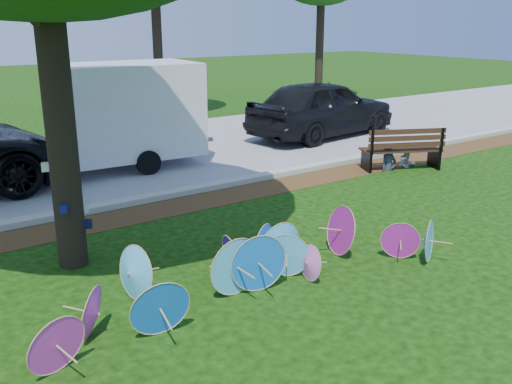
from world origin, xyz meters
TOP-DOWN VIEW (x-y plane):
  - ground at (0.00, 0.00)m, footprint 90.00×90.00m
  - mulch_strip at (0.00, 4.50)m, footprint 90.00×1.00m
  - curb at (0.00, 5.20)m, footprint 90.00×0.30m
  - street at (0.00, 9.35)m, footprint 90.00×8.00m
  - parasol_pile at (-0.52, 0.63)m, footprint 6.36×2.05m
  - dark_pickup at (7.56, 8.28)m, footprint 5.61×2.81m
  - cargo_trailer at (0.98, 8.19)m, footprint 3.42×2.28m
  - park_bench at (6.37, 3.99)m, footprint 2.18×1.57m
  - person_left at (6.02, 4.04)m, footprint 0.49×0.33m
  - person_right at (6.72, 4.04)m, footprint 0.59×0.52m

SIDE VIEW (x-z plane):
  - ground at x=0.00m, z-range 0.00..0.00m
  - mulch_strip at x=0.00m, z-range 0.00..0.01m
  - street at x=0.00m, z-range 0.00..0.01m
  - curb at x=0.00m, z-range 0.00..0.12m
  - parasol_pile at x=-0.52m, z-range -0.05..0.80m
  - person_right at x=6.72m, z-range 0.00..1.01m
  - park_bench at x=6.37m, z-range 0.00..1.07m
  - person_left at x=6.02m, z-range 0.00..1.29m
  - dark_pickup at x=7.56m, z-range 0.00..1.83m
  - cargo_trailer at x=0.98m, z-range 0.00..2.91m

